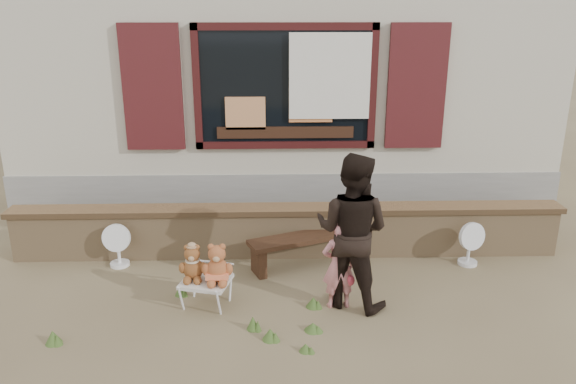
{
  "coord_description": "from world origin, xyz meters",
  "views": [
    {
      "loc": [
        -0.17,
        -5.74,
        3.14
      ],
      "look_at": [
        0.0,
        0.6,
        1.0
      ],
      "focal_mm": 35.0,
      "sensor_mm": 36.0,
      "label": 1
    }
  ],
  "objects_px": {
    "child": "(339,265)",
    "teddy_bear_right": "(217,262)",
    "folding_chair": "(206,282)",
    "teddy_bear_left": "(193,262)",
    "adult": "(352,231)",
    "bench": "(310,243)"
  },
  "relations": [
    {
      "from": "child",
      "to": "teddy_bear_right",
      "type": "bearing_deg",
      "value": -7.21
    },
    {
      "from": "folding_chair",
      "to": "child",
      "type": "height_order",
      "value": "child"
    },
    {
      "from": "teddy_bear_left",
      "to": "adult",
      "type": "bearing_deg",
      "value": 13.94
    },
    {
      "from": "folding_chair",
      "to": "bench",
      "type": "bearing_deg",
      "value": 54.1
    },
    {
      "from": "bench",
      "to": "adult",
      "type": "xyz_separation_m",
      "value": [
        0.37,
        -0.97,
        0.55
      ]
    },
    {
      "from": "teddy_bear_left",
      "to": "folding_chair",
      "type": "bearing_deg",
      "value": 0.0
    },
    {
      "from": "teddy_bear_left",
      "to": "child",
      "type": "height_order",
      "value": "child"
    },
    {
      "from": "teddy_bear_left",
      "to": "child",
      "type": "distance_m",
      "value": 1.56
    },
    {
      "from": "folding_chair",
      "to": "teddy_bear_left",
      "type": "xyz_separation_m",
      "value": [
        -0.14,
        0.04,
        0.23
      ]
    },
    {
      "from": "bench",
      "to": "folding_chair",
      "type": "height_order",
      "value": "bench"
    },
    {
      "from": "folding_chair",
      "to": "adult",
      "type": "xyz_separation_m",
      "value": [
        1.56,
        0.02,
        0.58
      ]
    },
    {
      "from": "child",
      "to": "adult",
      "type": "xyz_separation_m",
      "value": [
        0.14,
        0.08,
        0.36
      ]
    },
    {
      "from": "bench",
      "to": "adult",
      "type": "height_order",
      "value": "adult"
    },
    {
      "from": "bench",
      "to": "teddy_bear_left",
      "type": "bearing_deg",
      "value": -166.96
    },
    {
      "from": "teddy_bear_right",
      "to": "teddy_bear_left",
      "type": "bearing_deg",
      "value": 180.0
    },
    {
      "from": "teddy_bear_left",
      "to": "child",
      "type": "bearing_deg",
      "value": 11.08
    },
    {
      "from": "bench",
      "to": "folding_chair",
      "type": "xyz_separation_m",
      "value": [
        -1.2,
        -0.99,
        -0.02
      ]
    },
    {
      "from": "teddy_bear_right",
      "to": "child",
      "type": "xyz_separation_m",
      "value": [
        1.29,
        -0.03,
        -0.04
      ]
    },
    {
      "from": "teddy_bear_left",
      "to": "teddy_bear_right",
      "type": "bearing_deg",
      "value": -0.0
    },
    {
      "from": "folding_chair",
      "to": "child",
      "type": "bearing_deg",
      "value": 12.16
    },
    {
      "from": "teddy_bear_left",
      "to": "adult",
      "type": "height_order",
      "value": "adult"
    },
    {
      "from": "adult",
      "to": "child",
      "type": "bearing_deg",
      "value": 56.6
    }
  ]
}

